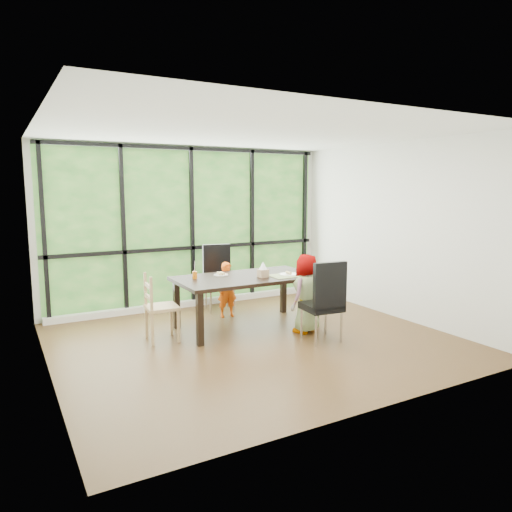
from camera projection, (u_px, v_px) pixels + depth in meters
name	position (u px, v px, depth m)	size (l,w,h in m)	color
ground	(255.00, 341.00, 6.23)	(5.00, 5.00, 0.00)	black
back_wall	(191.00, 227.00, 7.98)	(5.00, 5.00, 0.00)	silver
foliage_backdrop	(191.00, 227.00, 7.97)	(4.80, 0.02, 2.65)	#204B1D
window_mullions	(192.00, 227.00, 7.93)	(4.80, 0.06, 2.65)	black
window_sill	(195.00, 303.00, 8.08)	(4.80, 0.12, 0.10)	silver
dining_table	(247.00, 302.00, 6.79)	(2.01, 1.07, 0.75)	black
chair_window_leather	(219.00, 278.00, 7.69)	(0.46, 0.46, 1.08)	black
chair_interior_leather	(322.00, 301.00, 6.16)	(0.46, 0.46, 1.08)	black
chair_end_beech	(162.00, 307.00, 6.19)	(0.42, 0.40, 0.90)	#A48556
child_toddler	(227.00, 289.00, 7.34)	(0.32, 0.21, 0.87)	#EB580E
child_older	(305.00, 294.00, 6.53)	(0.54, 0.35, 1.10)	gray
placemat	(287.00, 276.00, 6.78)	(0.49, 0.36, 0.01)	tan
plate_far	(221.00, 275.00, 6.81)	(0.21, 0.21, 0.01)	white
plate_near	(289.00, 274.00, 6.83)	(0.27, 0.27, 0.02)	white
orange_cup	(195.00, 275.00, 6.55)	(0.07, 0.07, 0.10)	orange
green_cup	(308.00, 270.00, 6.86)	(0.08, 0.08, 0.13)	green
tissue_box	(263.00, 273.00, 6.68)	(0.13, 0.13, 0.11)	tan
crepe_rolls_far	(221.00, 273.00, 6.81)	(0.10, 0.12, 0.04)	tan
crepe_rolls_near	(289.00, 273.00, 6.83)	(0.05, 0.12, 0.04)	tan
straw_white	(195.00, 268.00, 6.54)	(0.01, 0.01, 0.20)	white
straw_pink	(309.00, 263.00, 6.84)	(0.01, 0.01, 0.20)	pink
tissue	(263.00, 265.00, 6.66)	(0.12, 0.12, 0.11)	white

